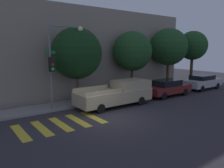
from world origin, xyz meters
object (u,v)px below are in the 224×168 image
Objects in this scene: sedan_middle at (202,82)px; tree_behind_truck at (193,46)px; traffic_light_pole at (58,55)px; tree_near_corner at (76,53)px; tree_midblock at (132,51)px; tree_far_end at (169,47)px; pickup_truck at (118,93)px; sedan_near_corner at (167,88)px.

tree_behind_truck reaches higher than sedan_middle.
traffic_light_pole is 2.07m from tree_near_corner.
traffic_light_pole is 0.94× the size of tree_behind_truck.
tree_midblock is at bearing -0.00° from tree_near_corner.
sedan_middle is at bearing -121.93° from tree_behind_truck.
tree_behind_truck reaches higher than tree_near_corner.
tree_near_corner reaches higher than tree_midblock.
traffic_light_pole is 1.26× the size of sedan_middle.
tree_behind_truck reaches higher than tree_midblock.
tree_far_end reaches higher than tree_near_corner.
tree_far_end is (8.13, 2.29, 3.32)m from pickup_truck.
tree_near_corner is at bearing 131.16° from pickup_truck.
traffic_light_pole is at bearing 161.50° from pickup_truck.
tree_midblock is 0.93× the size of tree_behind_truck.
tree_behind_truck is at bearing 0.00° from tree_near_corner.
tree_near_corner is 5.35m from tree_midblock.
tree_near_corner is (1.80, 1.02, 0.10)m from traffic_light_pole.
traffic_light_pole is 1.01× the size of tree_midblock.
tree_midblock reaches higher than sedan_near_corner.
traffic_light_pole reaches higher than tree_midblock.
pickup_truck is at bearing -169.34° from tree_behind_truck.
tree_behind_truck is (15.95, 1.02, 0.75)m from traffic_light_pole.
tree_far_end is (11.93, 1.02, 0.60)m from traffic_light_pole.
tree_near_corner is 1.00× the size of tree_midblock.
sedan_near_corner is 8.26m from tree_near_corner.
pickup_truck is 0.94× the size of tree_behind_truck.
traffic_light_pole is 16.00m from tree_behind_truck.
tree_far_end is at bearing 138.60° from sedan_middle.
traffic_light_pole reaches higher than sedan_near_corner.
tree_near_corner is 14.17m from tree_behind_truck.
sedan_near_corner is at bearing -48.55° from tree_midblock.
sedan_middle is at bearing -5.00° from traffic_light_pole.
tree_near_corner is at bearing 169.81° from sedan_middle.
sedan_middle is at bearing -17.22° from tree_midblock.
sedan_near_corner is at bearing -180.00° from sedan_middle.
pickup_truck is at bearing -48.84° from tree_near_corner.
traffic_light_pole is 4.84m from pickup_truck.
traffic_light_pole is 0.99× the size of pickup_truck.
traffic_light_pole is 11.99m from tree_far_end.
pickup_truck is 1.01× the size of tree_near_corner.
sedan_middle is 13.26m from tree_near_corner.
sedan_middle is at bearing 0.00° from sedan_near_corner.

